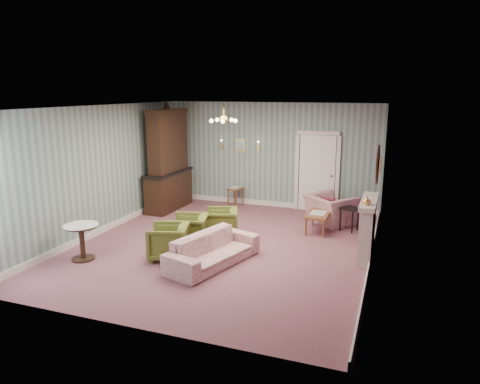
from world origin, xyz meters
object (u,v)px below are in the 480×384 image
at_px(coffee_table, 318,222).
at_px(olive_chair_b, 189,229).
at_px(dresser, 168,157).
at_px(side_table_black, 349,219).
at_px(sofa_chintz, 213,245).
at_px(olive_chair_a, 168,240).
at_px(fireplace, 367,228).
at_px(pedestal_table, 82,242).
at_px(olive_chair_c, 221,222).
at_px(wingback_chair, 330,204).

bearing_deg(coffee_table, olive_chair_b, -141.57).
height_order(dresser, side_table_black, dresser).
height_order(sofa_chintz, dresser, dresser).
distance_m(olive_chair_a, fireplace, 3.91).
distance_m(olive_chair_b, pedestal_table, 2.12).
bearing_deg(sofa_chintz, pedestal_table, 121.48).
distance_m(sofa_chintz, dresser, 4.39).
relative_size(coffee_table, side_table_black, 1.58).
xyz_separation_m(fireplace, side_table_black, (-0.50, 1.55, -0.30)).
height_order(coffee_table, pedestal_table, pedestal_table).
bearing_deg(olive_chair_b, fireplace, 85.16).
relative_size(olive_chair_b, pedestal_table, 1.05).
bearing_deg(olive_chair_c, olive_chair_a, -37.98).
relative_size(olive_chair_a, fireplace, 0.54).
xyz_separation_m(olive_chair_b, side_table_black, (3.05, 2.22, -0.09)).
distance_m(sofa_chintz, fireplace, 3.04).
relative_size(olive_chair_a, olive_chair_c, 1.05).
distance_m(olive_chair_c, wingback_chair, 2.85).
bearing_deg(olive_chair_a, dresser, -169.37).
distance_m(olive_chair_a, olive_chair_b, 0.76).
bearing_deg(side_table_black, wingback_chair, 138.17).
xyz_separation_m(sofa_chintz, fireplace, (2.69, 1.41, 0.19)).
xyz_separation_m(olive_chair_a, olive_chair_b, (0.07, 0.75, -0.00)).
bearing_deg(pedestal_table, dresser, 93.72).
distance_m(olive_chair_a, olive_chair_c, 1.61).
height_order(olive_chair_c, fireplace, fireplace).
height_order(wingback_chair, dresser, dresser).
bearing_deg(sofa_chintz, dresser, 56.61).
distance_m(olive_chair_b, wingback_chair, 3.69).
distance_m(dresser, pedestal_table, 4.08).
xyz_separation_m(olive_chair_c, sofa_chintz, (0.45, -1.52, 0.03)).
distance_m(wingback_chair, coffee_table, 0.84).
relative_size(olive_chair_a, sofa_chintz, 0.38).
distance_m(coffee_table, side_table_black, 0.75).
distance_m(sofa_chintz, side_table_black, 3.68).
distance_m(olive_chair_c, coffee_table, 2.26).
bearing_deg(wingback_chair, coffee_table, 119.28).
bearing_deg(wingback_chair, pedestal_table, 85.16).
height_order(olive_chair_a, fireplace, fireplace).
bearing_deg(wingback_chair, olive_chair_a, 93.42).
relative_size(wingback_chair, pedestal_table, 1.52).
relative_size(wingback_chair, coffee_table, 1.22).
bearing_deg(side_table_black, olive_chair_c, -151.39).
xyz_separation_m(dresser, side_table_black, (4.92, -0.32, -1.17)).
xyz_separation_m(olive_chair_a, side_table_black, (3.13, 2.97, -0.09)).
bearing_deg(side_table_black, olive_chair_a, -136.48).
height_order(olive_chair_b, fireplace, fireplace).
relative_size(olive_chair_b, fireplace, 0.53).
relative_size(coffee_table, pedestal_table, 1.25).
height_order(fireplace, side_table_black, fireplace).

